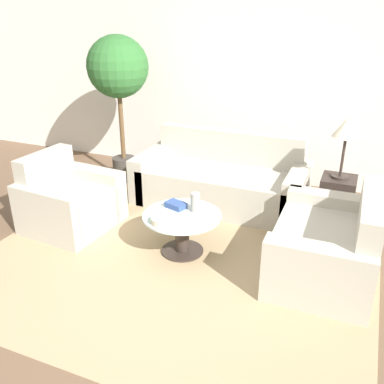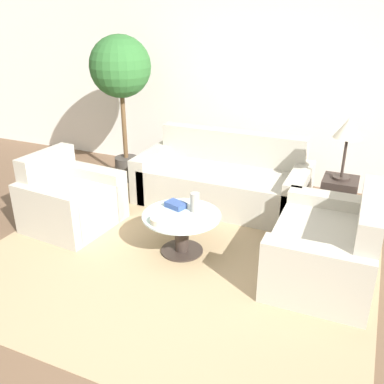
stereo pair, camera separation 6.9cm
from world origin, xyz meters
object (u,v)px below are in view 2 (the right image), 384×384
Objects in this scene: coffee_table at (182,228)px; table_lamp at (348,131)px; sofa_main at (223,181)px; loveseat at (331,249)px; potted_plant at (121,74)px; armchair at (69,201)px; bowl at (162,220)px; vase at (195,202)px; book_stack at (176,205)px.

table_lamp reaches higher than coffee_table.
table_lamp is (1.36, -0.14, 0.83)m from sofa_main.
loveseat is 0.66× the size of potted_plant.
bowl is at bearing -97.28° from armchair.
armchair is 1.51m from vase.
armchair is (-1.36, -1.24, -0.00)m from sofa_main.
loveseat is at bearing 2.04° from vase.
potted_plant is at bearing 140.60° from vase.
table_lamp is at bearing 39.35° from vase.
table_lamp is 2.87× the size of book_stack.
potted_plant is at bearing 173.55° from sofa_main.
armchair is at bearing 178.41° from coffee_table.
loveseat is 5.64× the size of book_stack.
loveseat is at bearing -86.52° from table_lamp.
loveseat is at bearing 19.40° from book_stack.
coffee_table is 0.30m from bowl.
sofa_main is 3.13× the size of table_lamp.
vase is 0.84× the size of book_stack.
potted_plant is (-0.13, 1.41, 1.18)m from armchair.
sofa_main is at bearing 174.08° from table_lamp.
sofa_main is 1.06× the size of potted_plant.
book_stack is (-0.09, -1.16, 0.16)m from sofa_main.
armchair is 4.61× the size of bowl.
potted_plant is (-2.92, 1.28, 1.17)m from loveseat.
coffee_table is at bearing -88.57° from sofa_main.
vase is 0.40m from bowl.
table_lamp is at bearing 43.82° from bowl.
table_lamp is 2.09m from bowl.
armchair is 1.29m from book_stack.
table_lamp reaches higher than sofa_main.
bowl is (-0.19, -0.35, -0.07)m from vase.
vase is at bearing -88.81° from loveseat.
sofa_main is at bearing -43.29° from armchair.
armchair is at bearing -176.80° from vase.
sofa_main reaches higher than armchair.
vase is at bearing -84.07° from sofa_main.
vase reaches higher than bowl.
loveseat is 6.14× the size of bowl.
table_lamp is at bearing 40.60° from coffee_table.
bowl is at bearing -117.86° from vase.
vase reaches higher than book_stack.
book_stack is at bearing -144.86° from table_lamp.
table_lamp is 3.43× the size of vase.
table_lamp is 2.90m from potted_plant.
potted_plant reaches higher than coffee_table.
loveseat reaches higher than coffee_table.
coffee_table is 1.17× the size of table_lamp.
armchair is 2.79m from loveseat.
coffee_table is at bearing -87.21° from armchair.
sofa_main is 8.98× the size of book_stack.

